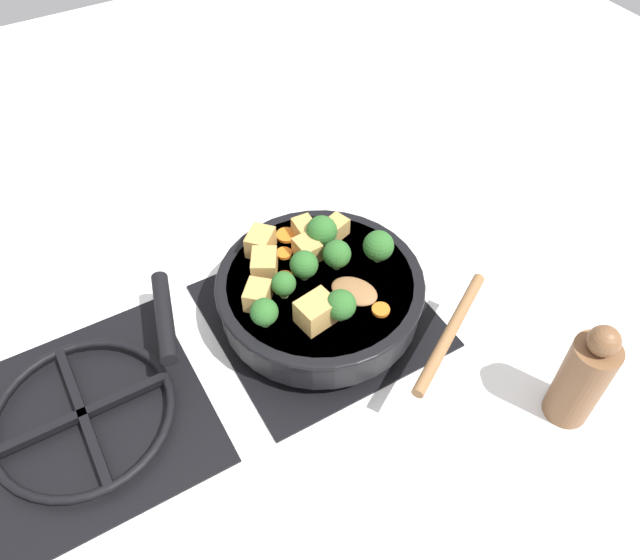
% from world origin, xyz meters
% --- Properties ---
extents(ground_plane, '(2.40, 2.40, 0.00)m').
position_xyz_m(ground_plane, '(0.00, 0.00, 0.00)').
color(ground_plane, white).
extents(front_burner_grate, '(0.31, 0.31, 0.03)m').
position_xyz_m(front_burner_grate, '(0.00, 0.00, 0.01)').
color(front_burner_grate, black).
rests_on(front_burner_grate, ground_plane).
extents(rear_burner_grate, '(0.31, 0.31, 0.03)m').
position_xyz_m(rear_burner_grate, '(0.00, 0.36, 0.01)').
color(rear_burner_grate, black).
rests_on(rear_burner_grate, ground_plane).
extents(skillet_pan, '(0.30, 0.40, 0.06)m').
position_xyz_m(skillet_pan, '(0.00, 0.00, 0.06)').
color(skillet_pan, black).
rests_on(skillet_pan, front_burner_grate).
extents(wooden_spoon, '(0.23, 0.21, 0.02)m').
position_xyz_m(wooden_spoon, '(-0.12, -0.07, 0.09)').
color(wooden_spoon, olive).
rests_on(wooden_spoon, skillet_pan).
extents(tofu_cube_center_large, '(0.04, 0.03, 0.03)m').
position_xyz_m(tofu_cube_center_large, '(0.05, -0.01, 0.10)').
color(tofu_cube_center_large, tan).
rests_on(tofu_cube_center_large, skillet_pan).
extents(tofu_cube_near_handle, '(0.06, 0.05, 0.04)m').
position_xyz_m(tofu_cube_near_handle, '(0.05, 0.06, 0.10)').
color(tofu_cube_near_handle, tan).
rests_on(tofu_cube_near_handle, skillet_pan).
extents(tofu_cube_east_chunk, '(0.05, 0.06, 0.03)m').
position_xyz_m(tofu_cube_east_chunk, '(0.09, 0.05, 0.10)').
color(tofu_cube_east_chunk, tan).
rests_on(tofu_cube_east_chunk, skillet_pan).
extents(tofu_cube_west_chunk, '(0.04, 0.03, 0.03)m').
position_xyz_m(tofu_cube_west_chunk, '(0.09, -0.02, 0.10)').
color(tofu_cube_west_chunk, tan).
rests_on(tofu_cube_west_chunk, skillet_pan).
extents(tofu_cube_back_piece, '(0.04, 0.04, 0.03)m').
position_xyz_m(tofu_cube_back_piece, '(0.07, -0.07, 0.10)').
color(tofu_cube_back_piece, tan).
rests_on(tofu_cube_back_piece, skillet_pan).
extents(tofu_cube_front_piece, '(0.05, 0.05, 0.03)m').
position_xyz_m(tofu_cube_front_piece, '(0.01, 0.09, 0.10)').
color(tofu_cube_front_piece, tan).
rests_on(tofu_cube_front_piece, skillet_pan).
extents(tofu_cube_mid_small, '(0.05, 0.05, 0.04)m').
position_xyz_m(tofu_cube_mid_small, '(-0.06, 0.04, 0.10)').
color(tofu_cube_mid_small, tan).
rests_on(tofu_cube_mid_small, skillet_pan).
extents(broccoli_floret_near_spoon, '(0.03, 0.03, 0.04)m').
position_xyz_m(broccoli_floret_near_spoon, '(-0.00, 0.06, 0.11)').
color(broccoli_floret_near_spoon, '#709956').
rests_on(broccoli_floret_near_spoon, skillet_pan).
extents(broccoli_floret_center_top, '(0.04, 0.04, 0.05)m').
position_xyz_m(broccoli_floret_center_top, '(-0.03, 0.10, 0.11)').
color(broccoli_floret_center_top, '#709956').
rests_on(broccoli_floret_center_top, skillet_pan).
extents(broccoli_floret_east_rim, '(0.04, 0.04, 0.05)m').
position_xyz_m(broccoli_floret_east_rim, '(0.01, -0.03, 0.11)').
color(broccoli_floret_east_rim, '#709956').
rests_on(broccoli_floret_east_rim, skillet_pan).
extents(broccoli_floret_west_rim, '(0.04, 0.04, 0.05)m').
position_xyz_m(broccoli_floret_west_rim, '(0.02, 0.02, 0.11)').
color(broccoli_floret_west_rim, '#709956').
rests_on(broccoli_floret_west_rim, skillet_pan).
extents(broccoli_floret_north_edge, '(0.04, 0.04, 0.05)m').
position_xyz_m(broccoli_floret_north_edge, '(-0.07, 0.01, 0.11)').
color(broccoli_floret_north_edge, '#709956').
rests_on(broccoli_floret_north_edge, skillet_pan).
extents(broccoli_floret_south_cluster, '(0.05, 0.05, 0.05)m').
position_xyz_m(broccoli_floret_south_cluster, '(-0.01, -0.09, 0.11)').
color(broccoli_floret_south_cluster, '#709956').
rests_on(broccoli_floret_south_cluster, skillet_pan).
extents(broccoli_floret_mid_floret, '(0.05, 0.05, 0.05)m').
position_xyz_m(broccoli_floret_mid_floret, '(0.06, -0.04, 0.11)').
color(broccoli_floret_mid_floret, '#709956').
rests_on(broccoli_floret_mid_floret, skillet_pan).
extents(carrot_slice_orange_thin, '(0.03, 0.03, 0.01)m').
position_xyz_m(carrot_slice_orange_thin, '(0.10, 0.00, 0.09)').
color(carrot_slice_orange_thin, orange).
rests_on(carrot_slice_orange_thin, skillet_pan).
extents(carrot_slice_near_center, '(0.03, 0.03, 0.01)m').
position_xyz_m(carrot_slice_near_center, '(0.03, 0.04, 0.09)').
color(carrot_slice_near_center, orange).
rests_on(carrot_slice_near_center, skillet_pan).
extents(carrot_slice_edge_slice, '(0.03, 0.03, 0.01)m').
position_xyz_m(carrot_slice_edge_slice, '(-0.09, -0.04, 0.09)').
color(carrot_slice_edge_slice, orange).
rests_on(carrot_slice_edge_slice, skillet_pan).
extents(carrot_slice_under_broccoli, '(0.02, 0.02, 0.01)m').
position_xyz_m(carrot_slice_under_broccoli, '(0.07, 0.02, 0.09)').
color(carrot_slice_under_broccoli, orange).
rests_on(carrot_slice_under_broccoli, skillet_pan).
extents(pepper_mill, '(0.06, 0.06, 0.18)m').
position_xyz_m(pepper_mill, '(-0.31, -0.21, 0.08)').
color(pepper_mill, brown).
rests_on(pepper_mill, ground_plane).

